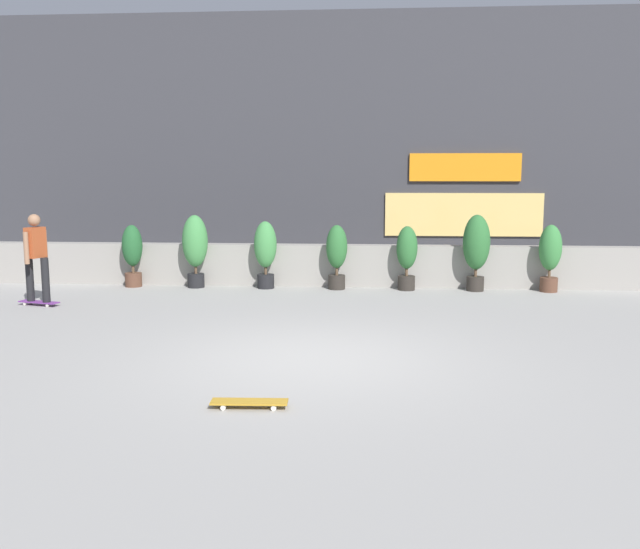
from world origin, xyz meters
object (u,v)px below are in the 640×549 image
Objects in this scene: skateboard_near_camera at (249,402)px; potted_plant_3 at (337,253)px; potted_plant_2 at (265,250)px; potted_plant_4 at (407,254)px; potted_plant_5 at (476,246)px; potted_plant_0 at (132,252)px; potted_plant_6 at (550,254)px; potted_plant_1 at (195,245)px; skater_far_left at (36,255)px.

potted_plant_3 is at bearing 86.03° from skateboard_near_camera.
potted_plant_2 is 7.64m from skateboard_near_camera.
potted_plant_4 is 1.44m from potted_plant_5.
potted_plant_6 reaches higher than potted_plant_0.
potted_plant_6 reaches higher than potted_plant_3.
potted_plant_1 reaches higher than potted_plant_2.
potted_plant_4 is (1.47, 0.00, -0.01)m from potted_plant_3.
potted_plant_5 is 8.33m from skateboard_near_camera.
potted_plant_5 is at bearing 0.00° from potted_plant_2.
potted_plant_0 is at bearing -180.00° from potted_plant_5.
potted_plant_1 is 0.92× the size of skater_far_left.
potted_plant_5 is at bearing 0.00° from potted_plant_3.
potted_plant_3 is 4.41m from potted_plant_6.
potted_plant_0 is 0.98× the size of potted_plant_3.
potted_plant_6 is (4.41, 0.00, 0.02)m from potted_plant_3.
potted_plant_6 is at bearing 0.00° from potted_plant_4.
potted_plant_5 is 0.94× the size of skater_far_left.
potted_plant_5 is (7.33, 0.00, 0.18)m from potted_plant_0.
potted_plant_6 is (1.51, 0.00, -0.14)m from potted_plant_5.
skater_far_left is (-6.90, -2.26, 0.18)m from potted_plant_4.
potted_plant_3 reaches higher than skateboard_near_camera.
potted_plant_1 is at bearing 43.49° from skater_far_left.
potted_plant_6 is (7.45, 0.00, -0.12)m from potted_plant_1.
potted_plant_6 is at bearing 0.00° from potted_plant_5.
potted_plant_1 is 7.99m from skateboard_near_camera.
potted_plant_0 is 1.66× the size of skateboard_near_camera.
potted_plant_1 is 1.09× the size of potted_plant_2.
potted_plant_2 is at bearing 0.00° from potted_plant_1.
skateboard_near_camera is (-3.43, -7.54, -0.87)m from potted_plant_5.
skater_far_left is at bearing -164.81° from potted_plant_5.
potted_plant_1 is 3.04m from potted_plant_3.
potted_plant_2 is at bearing 0.00° from potted_plant_0.
skater_far_left is (-8.33, -2.26, 0.01)m from potted_plant_5.
potted_plant_4 is at bearing 180.00° from potted_plant_5.
potted_plant_0 is 2.48m from skater_far_left.
potted_plant_6 is (8.83, 0.00, 0.04)m from potted_plant_0.
potted_plant_4 is at bearing 0.00° from potted_plant_3.
potted_plant_5 is at bearing 15.19° from skater_far_left.
potted_plant_5 reaches higher than skateboard_near_camera.
potted_plant_4 reaches higher than potted_plant_0.
potted_plant_1 is at bearing 180.00° from potted_plant_6.
potted_plant_0 is 0.84× the size of potted_plant_5.
potted_plant_1 reaches higher than potted_plant_0.
potted_plant_2 reaches higher than potted_plant_3.
potted_plant_5 is (2.90, 0.00, 0.16)m from potted_plant_3.
potted_plant_0 is at bearing 66.13° from skater_far_left.
potted_plant_2 is 0.85× the size of skater_far_left.
potted_plant_4 is at bearing 180.00° from potted_plant_6.
potted_plant_2 reaches higher than potted_plant_4.
potted_plant_5 reaches higher than potted_plant_1.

